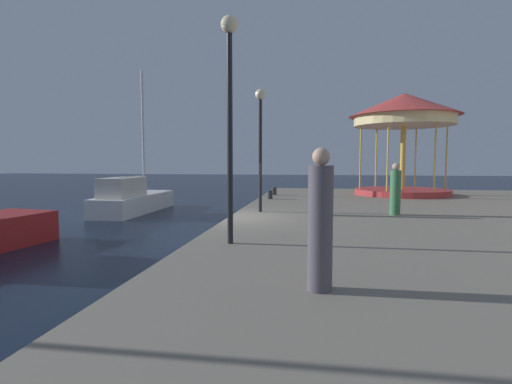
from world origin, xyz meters
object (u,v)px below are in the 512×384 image
Objects in this scene: bollard_north at (270,195)px; person_by_the_water at (395,191)px; carousel at (404,120)px; person_mid_promenade at (320,224)px; person_far_corner at (321,190)px; lamp_post_near_edge at (230,92)px; bollard_center at (274,191)px; sailboat_white at (132,199)px; lamp_post_mid_promenade at (260,128)px.

person_by_the_water is (4.67, -4.71, 0.59)m from bollard_north.
person_by_the_water is at bearing -102.97° from carousel.
person_mid_promenade is (-2.49, -7.97, 0.12)m from person_by_the_water.
person_far_corner is 1.05× the size of person_by_the_water.
bollard_center is (-0.36, 12.15, -3.00)m from lamp_post_near_edge.
lamp_post_near_edge reaches higher than bollard_center.
person_by_the_water is at bearing -22.83° from sailboat_white.
person_far_corner is (2.33, -7.43, 0.64)m from bollard_center.
lamp_post_near_edge is at bearing 123.75° from person_mid_promenade.
bollard_center is (6.84, 2.11, 0.32)m from sailboat_white.
carousel is at bearing 9.20° from bollard_center.
person_mid_promenade is (-4.34, -16.01, -2.97)m from carousel.
person_by_the_water is 8.35m from person_mid_promenade.
sailboat_white is 12.79m from lamp_post_near_edge.
carousel is 2.86× the size of person_mid_promenade.
sailboat_white is 1.52× the size of lamp_post_near_edge.
lamp_post_near_edge is 2.79× the size of person_by_the_water.
person_by_the_water is at bearing 72.68° from person_mid_promenade.
person_by_the_water is (4.47, -0.14, -2.09)m from lamp_post_mid_promenade.
carousel is at bearing 27.06° from bollard_north.
bollard_center is at bearing 92.06° from lamp_post_mid_promenade.
person_mid_promenade is at bearing -76.22° from lamp_post_mid_promenade.
sailboat_white is at bearing 125.24° from person_mid_promenade.
lamp_post_mid_promenade reaches higher than person_mid_promenade.
bollard_center is 0.22× the size of person_far_corner.
bollard_north is 0.24× the size of person_by_the_water.
carousel is 13.90× the size of bollard_center.
lamp_post_mid_promenade is 5.30m from bollard_north.
carousel is 8.81m from person_by_the_water.
bollard_north is 5.68m from person_far_corner.
lamp_post_near_edge is 2.65× the size of person_far_corner.
bollard_center is (-0.25, 6.84, -2.68)m from lamp_post_mid_promenade.
person_mid_promenade is (-0.09, -7.51, 0.08)m from person_far_corner.
person_mid_promenade is at bearing -80.21° from bollard_north.
lamp_post_near_edge is at bearing -115.18° from carousel.
sailboat_white is 4.03× the size of person_far_corner.
person_by_the_water is at bearing 10.81° from person_far_corner.
person_mid_promenade is at bearing -105.16° from carousel.
person_by_the_water is at bearing -45.20° from bollard_north.
person_by_the_water is 0.87× the size of person_mid_promenade.
person_far_corner is at bearing -66.18° from bollard_north.
lamp_post_mid_promenade is 2.35× the size of person_far_corner.
lamp_post_mid_promenade reaches higher than person_by_the_water.
bollard_north is (-0.32, 9.88, -3.00)m from lamp_post_near_edge.
person_mid_promenade is (2.23, -14.95, 0.72)m from bollard_center.
person_mid_promenade is (1.99, -8.11, -1.97)m from lamp_post_mid_promenade.
lamp_post_near_edge is 2.44× the size of person_mid_promenade.
carousel is at bearing 74.84° from person_mid_promenade.
person_far_corner is at bearing -15.95° from lamp_post_mid_promenade.
carousel is 16.85m from person_mid_promenade.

